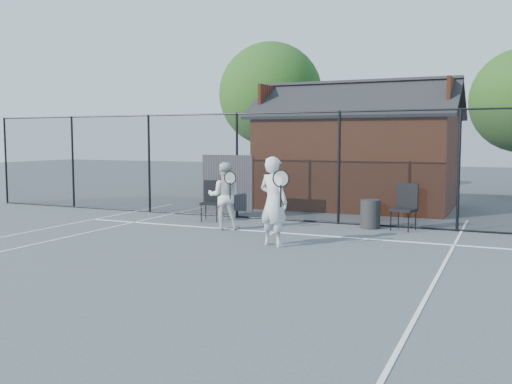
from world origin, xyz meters
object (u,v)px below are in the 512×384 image
at_px(chair_left, 211,201).
at_px(player_front, 273,201).
at_px(player_back, 224,196).
at_px(waste_bin, 370,214).
at_px(chair_right, 404,208).
at_px(clubhouse, 357,159).

bearing_deg(chair_left, player_front, -55.07).
xyz_separation_m(player_back, waste_bin, (3.32, 1.63, -0.48)).
bearing_deg(waste_bin, chair_right, 0.00).
xyz_separation_m(player_back, chair_right, (4.14, 1.63, -0.27)).
bearing_deg(chair_right, clubhouse, 130.83).
distance_m(chair_left, chair_right, 5.15).
height_order(clubhouse, chair_left, clubhouse).
bearing_deg(player_back, clubhouse, 72.74).
relative_size(clubhouse, waste_bin, 8.91).
bearing_deg(clubhouse, chair_right, -62.72).
height_order(clubhouse, player_front, clubhouse).
bearing_deg(chair_left, player_back, -61.37).
distance_m(player_back, chair_left, 1.53).
xyz_separation_m(clubhouse, chair_left, (-2.86, -4.90, -1.06)).
bearing_deg(clubhouse, player_back, -107.26).
bearing_deg(player_front, chair_right, 56.26).
xyz_separation_m(player_front, chair_right, (2.15, 3.22, -0.38)).
height_order(player_back, chair_right, player_back).
relative_size(chair_left, waste_bin, 1.49).
bearing_deg(clubhouse, player_front, -89.13).
relative_size(chair_right, waste_bin, 1.55).
xyz_separation_m(chair_left, waste_bin, (4.30, 0.50, -0.18)).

